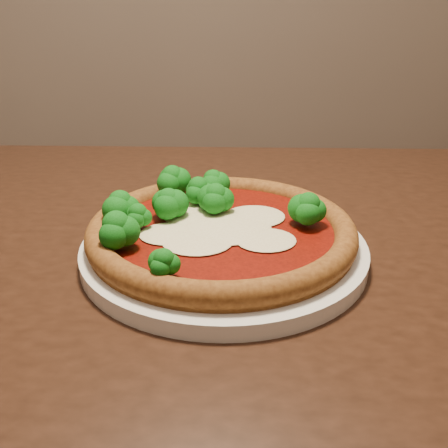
{
  "coord_description": "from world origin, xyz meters",
  "views": [
    {
      "loc": [
        0.01,
        -0.35,
        1.03
      ],
      "look_at": [
        0.06,
        0.16,
        0.79
      ],
      "focal_mm": 40.0,
      "sensor_mm": 36.0,
      "label": 1
    }
  ],
  "objects": [
    {
      "name": "dining_table",
      "position": [
        0.04,
        0.22,
        0.66
      ],
      "size": [
        1.38,
        0.98,
        0.75
      ],
      "rotation": [
        0.0,
        0.0,
        -0.13
      ],
      "color": "black",
      "rests_on": "floor"
    },
    {
      "name": "pizza",
      "position": [
        0.05,
        0.17,
        0.78
      ],
      "size": [
        0.31,
        0.31,
        0.06
      ],
      "rotation": [
        0.0,
        0.0,
        -0.04
      ],
      "color": "brown",
      "rests_on": "plate"
    },
    {
      "name": "plate",
      "position": [
        0.06,
        0.16,
        0.76
      ],
      "size": [
        0.33,
        0.33,
        0.02
      ],
      "primitive_type": "cylinder",
      "color": "silver",
      "rests_on": "dining_table"
    }
  ]
}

